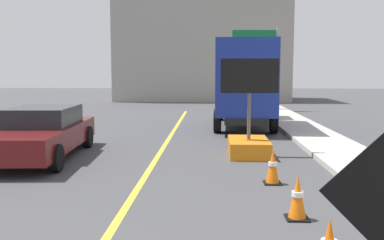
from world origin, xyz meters
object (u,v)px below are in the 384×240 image
(arrow_board_trailer, at_px, (249,138))
(box_truck, at_px, (244,82))
(traffic_cone_mid_lane, at_px, (298,197))
(pickup_car, at_px, (42,132))
(traffic_cone_far_lane, at_px, (273,167))
(highway_guide_sign, at_px, (264,54))

(arrow_board_trailer, bearing_deg, box_truck, 86.79)
(arrow_board_trailer, distance_m, traffic_cone_mid_lane, 5.27)
(traffic_cone_mid_lane, bearing_deg, pickup_car, 141.96)
(traffic_cone_mid_lane, xyz_separation_m, traffic_cone_far_lane, (-0.08, 2.17, 0.01))
(box_truck, distance_m, pickup_car, 9.16)
(traffic_cone_far_lane, bearing_deg, traffic_cone_mid_lane, -87.87)
(traffic_cone_far_lane, bearing_deg, pickup_car, 156.99)
(pickup_car, bearing_deg, traffic_cone_far_lane, -23.01)
(box_truck, relative_size, traffic_cone_far_lane, 9.35)
(arrow_board_trailer, relative_size, traffic_cone_far_lane, 3.62)
(pickup_car, relative_size, highway_guide_sign, 1.02)
(arrow_board_trailer, distance_m, pickup_car, 5.69)
(highway_guide_sign, xyz_separation_m, traffic_cone_far_lane, (-1.87, -17.04, -3.06))
(arrow_board_trailer, relative_size, highway_guide_sign, 0.54)
(arrow_board_trailer, xyz_separation_m, highway_guide_sign, (2.10, 13.95, 2.94))
(box_truck, distance_m, traffic_cone_far_lane, 9.45)
(pickup_car, distance_m, traffic_cone_mid_lane, 7.58)
(box_truck, bearing_deg, traffic_cone_mid_lane, -90.17)
(arrow_board_trailer, height_order, traffic_cone_mid_lane, arrow_board_trailer)
(arrow_board_trailer, xyz_separation_m, box_truck, (0.35, 6.23, 1.41))
(box_truck, relative_size, highway_guide_sign, 1.39)
(box_truck, bearing_deg, pickup_car, -131.33)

